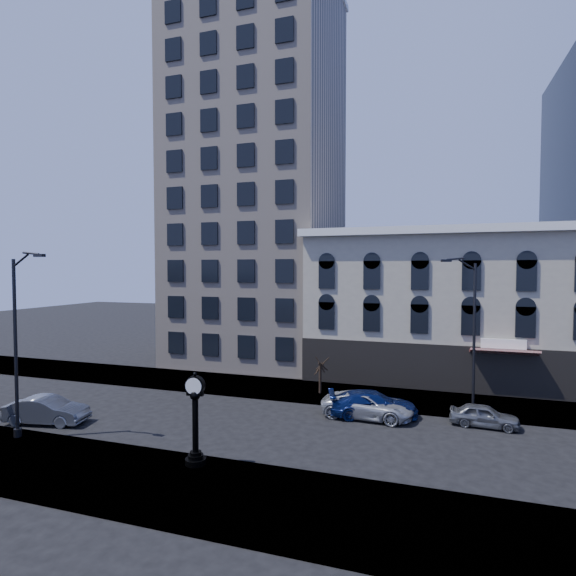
% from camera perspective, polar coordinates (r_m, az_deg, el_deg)
% --- Properties ---
extents(ground, '(160.00, 160.00, 0.00)m').
position_cam_1_polar(ground, '(28.33, -6.66, -16.67)').
color(ground, black).
rests_on(ground, ground).
extents(sidewalk_far, '(160.00, 6.00, 0.12)m').
position_cam_1_polar(sidewalk_far, '(35.41, -1.09, -12.64)').
color(sidewalk_far, '#9B988D').
rests_on(sidewalk_far, ground).
extents(sidewalk_near, '(160.00, 6.00, 0.12)m').
position_cam_1_polar(sidewalk_near, '(21.84, -16.24, -22.58)').
color(sidewalk_near, '#9B988D').
rests_on(sidewalk_near, ground).
extents(cream_tower, '(15.90, 15.40, 42.50)m').
position_cam_1_polar(cream_tower, '(47.62, -3.83, 14.61)').
color(cream_tower, beige).
rests_on(cream_tower, ground).
extents(victorian_row, '(22.60, 11.19, 12.50)m').
position_cam_1_polar(victorian_row, '(40.32, 19.14, -2.36)').
color(victorian_row, '#B1A992').
rests_on(victorian_row, ground).
extents(street_clock, '(0.98, 0.98, 4.34)m').
position_cam_1_polar(street_clock, '(22.30, -11.68, -16.40)').
color(street_clock, black).
rests_on(street_clock, sidewalk_near).
extents(street_lamp_near, '(2.65, 0.44, 10.24)m').
position_cam_1_polar(street_lamp_near, '(27.67, -30.47, -0.83)').
color(street_lamp_near, black).
rests_on(street_lamp_near, sidewalk_near).
extents(street_lamp_far, '(2.45, 1.27, 10.05)m').
position_cam_1_polar(street_lamp_far, '(30.08, 21.40, -0.71)').
color(street_lamp_far, black).
rests_on(street_lamp_far, sidewalk_far).
extents(bare_tree_far, '(1.87, 1.87, 3.21)m').
position_cam_1_polar(bare_tree_far, '(33.54, 4.11, -9.16)').
color(bare_tree_far, black).
rests_on(bare_tree_far, sidewalk_far).
extents(car_near_b, '(5.08, 2.63, 1.59)m').
position_cam_1_polar(car_near_b, '(31.40, -28.31, -13.50)').
color(car_near_b, '#595B60').
rests_on(car_near_b, ground).
extents(car_far_a, '(5.73, 2.87, 1.56)m').
position_cam_1_polar(car_far_a, '(29.30, 10.07, -14.44)').
color(car_far_a, '#A5A8AD').
rests_on(car_far_a, ground).
extents(car_far_b, '(5.95, 3.72, 1.61)m').
position_cam_1_polar(car_far_b, '(29.48, 10.73, -14.29)').
color(car_far_b, '#0C194C').
rests_on(car_far_b, ground).
extents(car_far_c, '(3.94, 1.82, 1.31)m').
position_cam_1_polar(car_far_c, '(29.71, 23.63, -14.62)').
color(car_far_c, '#595B60').
rests_on(car_far_c, ground).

